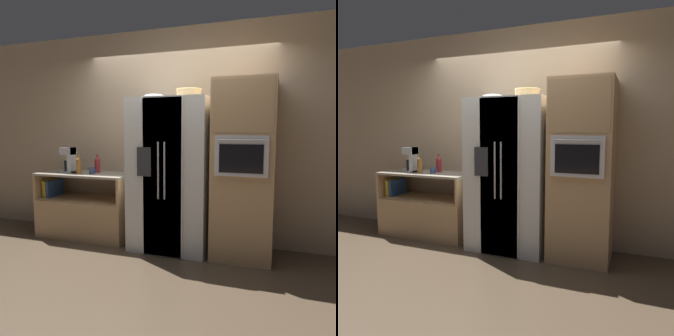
% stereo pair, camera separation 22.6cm
% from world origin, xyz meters
% --- Properties ---
extents(ground_plane, '(20.00, 20.00, 0.00)m').
position_xyz_m(ground_plane, '(0.00, 0.00, 0.00)').
color(ground_plane, '#4C3D2D').
extents(wall_back, '(12.00, 0.06, 2.80)m').
position_xyz_m(wall_back, '(0.00, 0.47, 1.40)').
color(wall_back, tan).
rests_on(wall_back, ground_plane).
extents(counter_left, '(1.31, 0.60, 0.89)m').
position_xyz_m(counter_left, '(-1.25, 0.14, 0.32)').
color(counter_left, tan).
rests_on(counter_left, ground_plane).
extents(refrigerator, '(0.97, 0.73, 1.86)m').
position_xyz_m(refrigerator, '(0.03, 0.09, 0.93)').
color(refrigerator, silver).
rests_on(refrigerator, ground_plane).
extents(wall_oven, '(0.68, 0.73, 2.04)m').
position_xyz_m(wall_oven, '(0.91, 0.10, 1.02)').
color(wall_oven, tan).
rests_on(wall_oven, ground_plane).
extents(wicker_basket, '(0.32, 0.32, 0.11)m').
position_xyz_m(wicker_basket, '(0.23, 0.14, 1.92)').
color(wicker_basket, tan).
rests_on(wicker_basket, refrigerator).
extents(fruit_bowl, '(0.25, 0.25, 0.06)m').
position_xyz_m(fruit_bowl, '(-0.20, 0.09, 1.89)').
color(fruit_bowl, white).
rests_on(fruit_bowl, refrigerator).
extents(bottle_tall, '(0.08, 0.08, 0.25)m').
position_xyz_m(bottle_tall, '(-1.10, 0.23, 1.01)').
color(bottle_tall, maroon).
rests_on(bottle_tall, counter_left).
extents(bottle_short, '(0.07, 0.07, 0.27)m').
position_xyz_m(bottle_short, '(-1.27, 0.02, 1.01)').
color(bottle_short, brown).
rests_on(bottle_short, counter_left).
extents(mug, '(0.11, 0.08, 0.08)m').
position_xyz_m(mug, '(-1.10, 0.08, 0.94)').
color(mug, '#384C7A').
rests_on(mug, counter_left).
extents(coffee_maker, '(0.17, 0.17, 0.35)m').
position_xyz_m(coffee_maker, '(-1.46, 0.09, 1.08)').
color(coffee_maker, '#B2B2B7').
rests_on(coffee_maker, counter_left).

